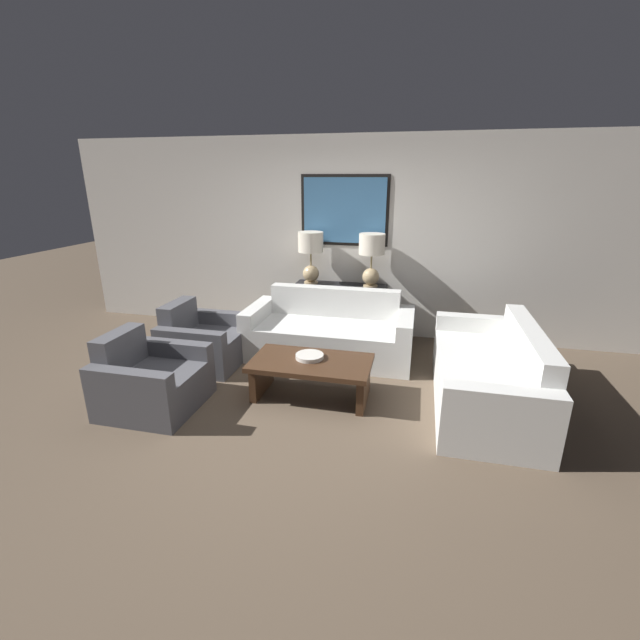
# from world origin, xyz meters

# --- Properties ---
(ground_plane) EXTENTS (20.00, 20.00, 0.00)m
(ground_plane) POSITION_xyz_m (0.00, 0.00, 0.00)
(ground_plane) COLOR brown
(back_wall) EXTENTS (7.95, 0.12, 2.65)m
(back_wall) POSITION_xyz_m (0.00, 2.41, 1.33)
(back_wall) COLOR beige
(back_wall) RESTS_ON ground_plane
(console_table) EXTENTS (1.24, 0.40, 0.74)m
(console_table) POSITION_xyz_m (0.00, 2.14, 0.37)
(console_table) COLOR black
(console_table) RESTS_ON ground_plane
(table_lamp_left) EXTENTS (0.33, 0.33, 0.70)m
(table_lamp_left) POSITION_xyz_m (-0.41, 2.14, 1.18)
(table_lamp_left) COLOR tan
(table_lamp_left) RESTS_ON console_table
(table_lamp_right) EXTENTS (0.33, 0.33, 0.70)m
(table_lamp_right) POSITION_xyz_m (0.41, 2.14, 1.18)
(table_lamp_right) COLOR tan
(table_lamp_right) RESTS_ON console_table
(couch_by_back_wall) EXTENTS (2.01, 0.90, 0.79)m
(couch_by_back_wall) POSITION_xyz_m (0.00, 1.45, 0.28)
(couch_by_back_wall) COLOR silver
(couch_by_back_wall) RESTS_ON ground_plane
(couch_by_side) EXTENTS (0.90, 2.01, 0.79)m
(couch_by_side) POSITION_xyz_m (1.76, 0.65, 0.28)
(couch_by_side) COLOR silver
(couch_by_side) RESTS_ON ground_plane
(coffee_table) EXTENTS (1.19, 0.66, 0.40)m
(coffee_table) POSITION_xyz_m (0.05, 0.35, 0.30)
(coffee_table) COLOR #3D2616
(coffee_table) RESTS_ON ground_plane
(decorative_bowl) EXTENTS (0.28, 0.28, 0.04)m
(decorative_bowl) POSITION_xyz_m (0.02, 0.41, 0.42)
(decorative_bowl) COLOR beige
(decorative_bowl) RESTS_ON coffee_table
(armchair_near_back_wall) EXTENTS (0.84, 0.86, 0.74)m
(armchair_near_back_wall) POSITION_xyz_m (-1.41, 0.87, 0.26)
(armchair_near_back_wall) COLOR #4C4C51
(armchair_near_back_wall) RESTS_ON ground_plane
(armchair_near_camera) EXTENTS (0.84, 0.86, 0.74)m
(armchair_near_camera) POSITION_xyz_m (-1.41, -0.17, 0.26)
(armchair_near_camera) COLOR #4C4C51
(armchair_near_camera) RESTS_ON ground_plane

